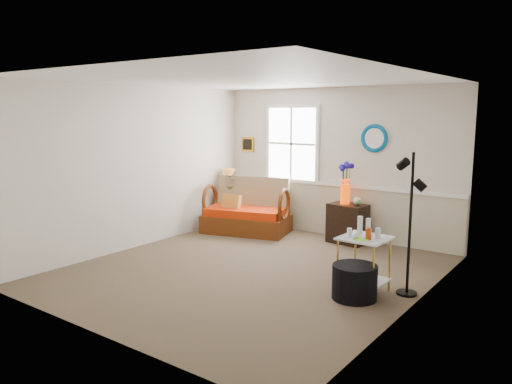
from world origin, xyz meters
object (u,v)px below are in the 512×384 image
Objects in this scene: lamp_stand at (229,209)px; ottoman at (355,282)px; floor_lamp at (410,225)px; loveseat at (246,206)px; cabinet at (348,224)px; side_table at (364,265)px.

ottoman is at bearing -30.55° from lamp_stand.
lamp_stand is 0.36× the size of floor_lamp.
loveseat is 1.87m from cabinet.
lamp_stand is 4.14m from side_table.
loveseat is 3.75m from floor_lamp.
floor_lamp reaches higher than side_table.
lamp_stand is at bearing -171.10° from cabinet.
loveseat is 3.43m from side_table.
cabinet is 2.35m from side_table.
loveseat is 2.41× the size of lamp_stand.
lamp_stand is 4.48m from floor_lamp.
cabinet is 2.57m from ottoman.
loveseat is at bearing -179.31° from floor_lamp.
ottoman is (-0.45, -0.50, -0.66)m from floor_lamp.
cabinet is 0.39× the size of floor_lamp.
loveseat is at bearing -25.14° from lamp_stand.
floor_lamp is 3.24× the size of ottoman.
lamp_stand reaches higher than ottoman.
loveseat reaches higher than lamp_stand.
lamp_stand is at bearing -179.92° from floor_lamp.
side_table is at bearing -44.04° from loveseat.
loveseat is 2.84× the size of ottoman.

